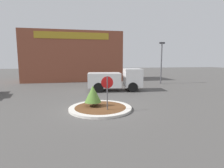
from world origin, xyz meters
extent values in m
plane|color=#514F4C|center=(0.00, 0.00, 0.00)|extent=(120.00, 120.00, 0.00)
cylinder|color=beige|center=(0.00, 0.00, 0.07)|extent=(3.99, 3.99, 0.14)
cylinder|color=brown|center=(0.00, 0.00, 0.07)|extent=(3.28, 3.28, 0.14)
cylinder|color=#4C4C51|center=(0.34, -0.64, 1.09)|extent=(0.07, 0.07, 2.18)
cylinder|color=#B71414|center=(0.34, -0.64, 1.80)|extent=(0.72, 0.03, 0.72)
cylinder|color=brown|center=(-0.44, 0.33, 0.28)|extent=(0.08, 0.08, 0.26)
cone|color=#4C752D|center=(-0.44, 0.33, 0.95)|extent=(1.08, 1.08, 1.08)
cube|color=silver|center=(4.19, 6.38, 1.34)|extent=(1.98, 2.33, 1.81)
cube|color=silver|center=(1.29, 6.73, 1.14)|extent=(3.50, 2.62, 1.40)
cube|color=black|center=(4.79, 6.31, 1.66)|extent=(0.27, 1.90, 0.63)
cylinder|color=black|center=(4.15, 7.43, 0.49)|extent=(0.99, 0.36, 0.97)
cylinder|color=black|center=(3.90, 5.37, 0.49)|extent=(0.99, 0.36, 0.97)
cylinder|color=black|center=(0.82, 7.83, 0.49)|extent=(0.99, 0.36, 0.97)
cylinder|color=black|center=(0.57, 5.78, 0.49)|extent=(0.99, 0.36, 0.97)
cube|color=brown|center=(-1.89, 17.32, 3.64)|extent=(14.26, 6.00, 7.28)
cube|color=#B28E23|center=(-1.89, 14.29, 6.47)|extent=(9.98, 0.08, 0.90)
cylinder|color=#4C4C51|center=(9.55, 10.75, 2.60)|extent=(0.16, 0.16, 5.21)
cube|color=#38383D|center=(9.55, 10.75, 5.36)|extent=(0.70, 0.30, 0.20)
camera|label=1|loc=(-1.38, -10.79, 3.11)|focal=28.00mm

